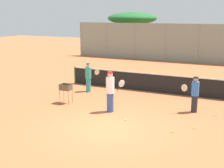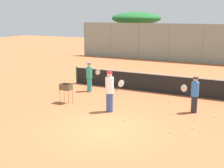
{
  "view_description": "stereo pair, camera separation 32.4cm",
  "coord_description": "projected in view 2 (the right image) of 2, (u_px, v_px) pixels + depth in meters",
  "views": [
    {
      "loc": [
        5.12,
        -10.11,
        4.36
      ],
      "look_at": [
        -1.33,
        3.28,
        1.0
      ],
      "focal_mm": 50.0,
      "sensor_mm": 36.0,
      "label": 1
    },
    {
      "loc": [
        5.41,
        -9.97,
        4.36
      ],
      "look_at": [
        -1.33,
        3.28,
        1.0
      ],
      "focal_mm": 50.0,
      "sensor_mm": 36.0,
      "label": 2
    }
  ],
  "objects": [
    {
      "name": "tree_2",
      "position": [
        136.0,
        19.0,
        34.18
      ],
      "size": [
        5.4,
        5.4,
        4.54
      ],
      "color": "brown",
      "rests_on": "ground_plane"
    },
    {
      "name": "tennis_ball_6",
      "position": [
        192.0,
        128.0,
        12.06
      ],
      "size": [
        0.07,
        0.07,
        0.07
      ],
      "primitive_type": "sphere",
      "color": "#D1E54C",
      "rests_on": "ground_plane"
    },
    {
      "name": "player_yellow_shirt",
      "position": [
        110.0,
        91.0,
        14.0
      ],
      "size": [
        0.72,
        0.75,
        1.84
      ],
      "rotation": [
        0.0,
        0.0,
        0.81
      ],
      "color": "#334C8C",
      "rests_on": "ground_plane"
    },
    {
      "name": "back_fence",
      "position": [
        203.0,
        44.0,
        27.67
      ],
      "size": [
        24.75,
        0.08,
        3.49
      ],
      "color": "gray",
      "rests_on": "ground_plane"
    },
    {
      "name": "tennis_ball_3",
      "position": [
        169.0,
        102.0,
        15.69
      ],
      "size": [
        0.07,
        0.07,
        0.07
      ],
      "primitive_type": "sphere",
      "color": "#D1E54C",
      "rests_on": "ground_plane"
    },
    {
      "name": "player_red_cap",
      "position": [
        89.0,
        77.0,
        17.75
      ],
      "size": [
        0.89,
        0.34,
        1.64
      ],
      "rotation": [
        0.0,
        0.0,
        0.14
      ],
      "color": "teal",
      "rests_on": "ground_plane"
    },
    {
      "name": "tennis_ball_4",
      "position": [
        214.0,
        116.0,
        13.5
      ],
      "size": [
        0.07,
        0.07,
        0.07
      ],
      "primitive_type": "sphere",
      "color": "#D1E54C",
      "rests_on": "ground_plane"
    },
    {
      "name": "tennis_ball_5",
      "position": [
        170.0,
        132.0,
        11.66
      ],
      "size": [
        0.07,
        0.07,
        0.07
      ],
      "primitive_type": "sphere",
      "color": "#D1E54C",
      "rests_on": "ground_plane"
    },
    {
      "name": "ground_plane",
      "position": [
        104.0,
        129.0,
        12.02
      ],
      "size": [
        80.0,
        80.0,
        0.0
      ],
      "primitive_type": "plane",
      "color": "#B26038"
    },
    {
      "name": "player_white_outfit",
      "position": [
        195.0,
        94.0,
        13.89
      ],
      "size": [
        0.76,
        0.61,
        1.63
      ],
      "rotation": [
        0.0,
        0.0,
        3.78
      ],
      "color": "#26262D",
      "rests_on": "ground_plane"
    },
    {
      "name": "tennis_ball_1",
      "position": [
        104.0,
        94.0,
        17.17
      ],
      "size": [
        0.07,
        0.07,
        0.07
      ],
      "primitive_type": "sphere",
      "color": "#D1E54C",
      "rests_on": "ground_plane"
    },
    {
      "name": "tennis_net",
      "position": [
        159.0,
        83.0,
        17.5
      ],
      "size": [
        11.06,
        0.1,
        1.07
      ],
      "color": "#26592D",
      "rests_on": "ground_plane"
    },
    {
      "name": "tennis_ball_2",
      "position": [
        124.0,
        120.0,
        12.99
      ],
      "size": [
        0.07,
        0.07,
        0.07
      ],
      "primitive_type": "sphere",
      "color": "#D1E54C",
      "rests_on": "ground_plane"
    },
    {
      "name": "ball_cart",
      "position": [
        66.0,
        88.0,
        15.46
      ],
      "size": [
        0.56,
        0.41,
        0.97
      ],
      "color": "brown",
      "rests_on": "ground_plane"
    },
    {
      "name": "tennis_ball_7",
      "position": [
        110.0,
        97.0,
        16.63
      ],
      "size": [
        0.07,
        0.07,
        0.07
      ],
      "primitive_type": "sphere",
      "color": "#D1E54C",
      "rests_on": "ground_plane"
    }
  ]
}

